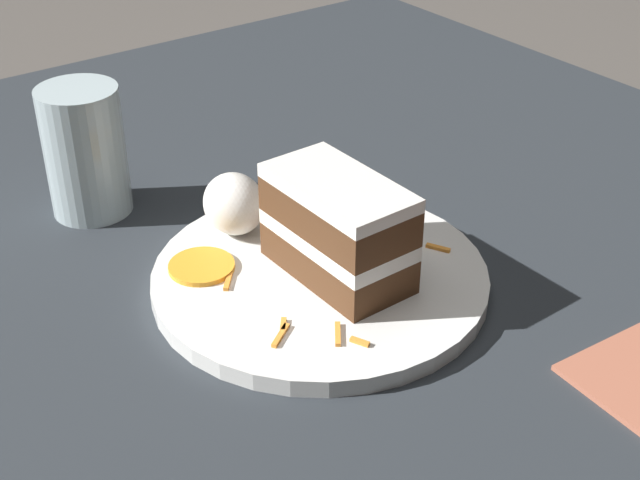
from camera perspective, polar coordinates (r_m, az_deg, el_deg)
ground_plane at (r=0.74m, az=-1.38°, el=-4.60°), size 6.00×6.00×0.00m
dining_table at (r=0.73m, az=-1.40°, el=-3.65°), size 1.15×1.13×0.03m
plate at (r=0.72m, az=-0.00°, el=-2.44°), size 0.27×0.27×0.01m
cake_slice at (r=0.69m, az=1.15°, el=0.78°), size 0.12×0.07×0.08m
cream_dollop at (r=0.76m, az=-5.53°, el=2.32°), size 0.06×0.05×0.05m
orange_garnish at (r=0.72m, az=-7.59°, el=-1.68°), size 0.05×0.05×0.00m
carrot_shreds_scatter at (r=0.70m, az=-0.43°, el=-2.67°), size 0.20×0.19×0.00m
drinking_glass at (r=0.83m, az=-14.73°, el=5.01°), size 0.07×0.07×0.12m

